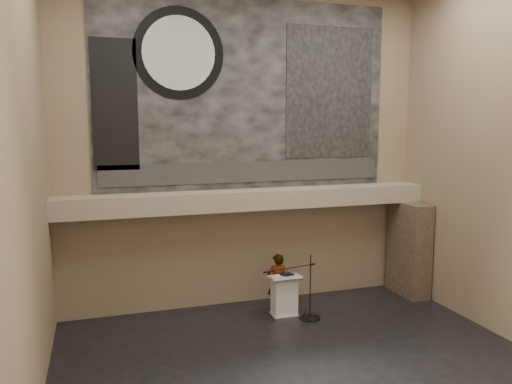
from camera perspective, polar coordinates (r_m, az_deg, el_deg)
name	(u,v)px	position (r m, az deg, el deg)	size (l,w,h in m)	color
floor	(304,366)	(10.91, 5.46, -19.19)	(10.00, 10.00, 0.00)	black
wall_back	(247,150)	(13.50, -1.04, 4.86)	(10.00, 0.02, 8.50)	#90745B
wall_front	(442,184)	(6.31, 20.49, 0.91)	(10.00, 0.02, 8.50)	#90745B
wall_left	(25,167)	(9.00, -24.85, 2.62)	(0.02, 8.00, 8.50)	#90745B
wall_right	(511,155)	(12.61, 27.15, 3.79)	(0.02, 8.00, 8.50)	#90745B
soffit	(251,199)	(13.25, -0.53, -0.84)	(10.00, 0.80, 0.50)	tan
sprinkler_left	(192,213)	(12.87, -7.28, -2.43)	(0.04, 0.04, 0.06)	#B2893D
sprinkler_right	(317,206)	(13.93, 7.02, -1.64)	(0.04, 0.04, 0.06)	#B2893D
banner	(247,95)	(13.47, -1.02, 11.03)	(8.00, 0.05, 5.00)	black
banner_text_strip	(248,172)	(13.48, -0.95, 2.30)	(7.76, 0.02, 0.55)	#2B2B2B
banner_clock_rim	(179,53)	(13.12, -8.81, 15.41)	(2.30, 2.30, 0.02)	black
banner_clock_face	(179,53)	(13.10, -8.79, 15.42)	(1.84, 1.84, 0.02)	silver
banner_building_print	(330,93)	(14.32, 8.43, 11.16)	(2.60, 0.02, 3.60)	black
banner_brick_print	(115,105)	(12.85, -15.84, 9.55)	(1.10, 0.02, 3.20)	black
stone_pier	(409,249)	(15.21, 17.08, -6.20)	(0.60, 1.40, 2.70)	#423329
lectern	(284,296)	(13.10, 3.25, -11.79)	(0.77, 0.55, 1.14)	silver
binder	(287,275)	(12.93, 3.60, -9.42)	(0.31, 0.25, 0.04)	black
papers	(279,276)	(12.86, 2.63, -9.59)	(0.20, 0.28, 0.01)	white
speaker_person	(277,283)	(13.35, 2.46, -10.33)	(0.58, 0.38, 1.58)	beige
mic_stand	(308,309)	(13.10, 5.98, -13.20)	(1.60, 0.54, 1.68)	black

